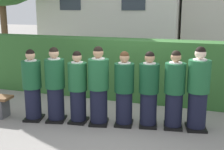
% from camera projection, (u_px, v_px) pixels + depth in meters
% --- Properties ---
extents(ground_plane, '(60.00, 60.00, 0.00)m').
position_uv_depth(ground_plane, '(112.00, 124.00, 6.37)').
color(ground_plane, gray).
extents(student_front_row_0, '(0.45, 0.51, 1.54)m').
position_uv_depth(student_front_row_0, '(32.00, 87.00, 6.47)').
color(student_front_row_0, black).
rests_on(student_front_row_0, ground).
extents(student_front_row_1, '(0.47, 0.55, 1.59)m').
position_uv_depth(student_front_row_1, '(55.00, 86.00, 6.40)').
color(student_front_row_1, black).
rests_on(student_front_row_1, ground).
extents(student_front_row_2, '(0.40, 0.47, 1.52)m').
position_uv_depth(student_front_row_2, '(78.00, 89.00, 6.34)').
color(student_front_row_2, black).
rests_on(student_front_row_2, ground).
extents(student_front_row_3, '(0.48, 0.56, 1.63)m').
position_uv_depth(student_front_row_3, '(99.00, 88.00, 6.22)').
color(student_front_row_3, black).
rests_on(student_front_row_3, ground).
extents(student_front_row_4, '(0.42, 0.49, 1.54)m').
position_uv_depth(student_front_row_4, '(124.00, 91.00, 6.17)').
color(student_front_row_4, black).
rests_on(student_front_row_4, ground).
extents(student_front_row_5, '(0.44, 0.53, 1.55)m').
position_uv_depth(student_front_row_5, '(149.00, 91.00, 6.11)').
color(student_front_row_5, black).
rests_on(student_front_row_5, ground).
extents(student_front_row_6, '(0.44, 0.51, 1.58)m').
position_uv_depth(student_front_row_6, '(174.00, 92.00, 6.03)').
color(student_front_row_6, black).
rests_on(student_front_row_6, ground).
extents(student_front_row_7, '(0.48, 0.55, 1.67)m').
position_uv_depth(student_front_row_7, '(198.00, 91.00, 5.93)').
color(student_front_row_7, black).
rests_on(student_front_row_7, ground).
extents(hedge, '(9.61, 0.70, 1.58)m').
position_uv_depth(hedge, '(135.00, 70.00, 7.91)').
color(hedge, '#33662D').
rests_on(hedge, ground).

